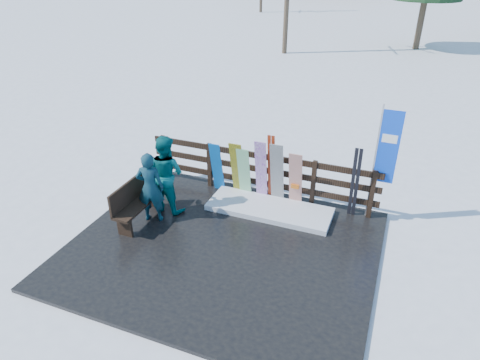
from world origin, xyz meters
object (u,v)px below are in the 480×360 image
at_px(bench, 137,200).
at_px(snowboard_1, 244,173).
at_px(snowboard_5, 295,180).
at_px(snowboard_4, 277,174).
at_px(snowboard_3, 261,171).
at_px(person_front, 150,187).
at_px(rental_flag, 385,151).
at_px(person_back, 166,174).
at_px(snowboard_0, 217,167).
at_px(snowboard_2, 237,169).

relative_size(bench, snowboard_1, 1.11).
bearing_deg(snowboard_5, bench, -149.81).
relative_size(snowboard_4, snowboard_5, 1.11).
bearing_deg(bench, snowboard_3, 38.52).
xyz_separation_m(snowboard_1, person_front, (-1.52, -1.63, 0.14)).
height_order(rental_flag, person_back, rental_flag).
relative_size(snowboard_0, person_back, 0.76).
bearing_deg(bench, snowboard_0, 57.91).
height_order(snowboard_2, rental_flag, rental_flag).
relative_size(bench, rental_flag, 0.58).
bearing_deg(snowboard_2, snowboard_0, -180.00).
distance_m(snowboard_0, rental_flag, 3.83).
relative_size(snowboard_0, person_front, 0.85).
distance_m(snowboard_4, snowboard_5, 0.44).
xyz_separation_m(snowboard_3, person_front, (-1.94, -1.63, 0.02)).
xyz_separation_m(snowboard_3, rental_flag, (2.59, 0.27, 0.82)).
xyz_separation_m(snowboard_2, snowboard_3, (0.59, 0.00, 0.07)).
xyz_separation_m(snowboard_1, snowboard_5, (1.24, 0.00, 0.05)).
bearing_deg(bench, snowboard_4, 34.19).
bearing_deg(snowboard_0, snowboard_1, 0.00).
bearing_deg(rental_flag, person_front, -157.25).
bearing_deg(snowboard_1, snowboard_4, 0.00).
xyz_separation_m(snowboard_2, person_back, (-1.26, -1.11, 0.18)).
relative_size(bench, person_back, 0.83).
height_order(snowboard_1, snowboard_2, snowboard_2).
distance_m(bench, snowboard_5, 3.53).
height_order(bench, person_front, person_front).
distance_m(snowboard_0, snowboard_1, 0.70).
xyz_separation_m(snowboard_1, snowboard_3, (0.42, 0.00, 0.12)).
bearing_deg(snowboard_2, snowboard_1, 0.00).
bearing_deg(snowboard_0, snowboard_3, 0.00).
relative_size(bench, snowboard_3, 0.95).
relative_size(snowboard_1, snowboard_5, 0.93).
xyz_separation_m(snowboard_0, snowboard_5, (1.94, 0.00, 0.04)).
bearing_deg(snowboard_2, person_back, -138.75).
bearing_deg(snowboard_4, person_back, -153.61).
bearing_deg(snowboard_5, rental_flag, 8.68).
xyz_separation_m(snowboard_0, person_back, (-0.73, -1.11, 0.23)).
bearing_deg(snowboard_4, person_front, -144.94).
bearing_deg(person_front, snowboard_0, -134.78).
bearing_deg(snowboard_4, snowboard_1, -180.00).
xyz_separation_m(bench, snowboard_3, (2.23, 1.77, 0.27)).
bearing_deg(snowboard_1, snowboard_3, 0.00).
distance_m(bench, snowboard_4, 3.17).
height_order(snowboard_4, person_front, person_front).
bearing_deg(bench, snowboard_1, 44.42).
height_order(snowboard_1, snowboard_5, snowboard_5).
bearing_deg(person_front, snowboard_4, -162.93).
bearing_deg(snowboard_4, snowboard_0, -180.00).
relative_size(snowboard_2, rental_flag, 0.56).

